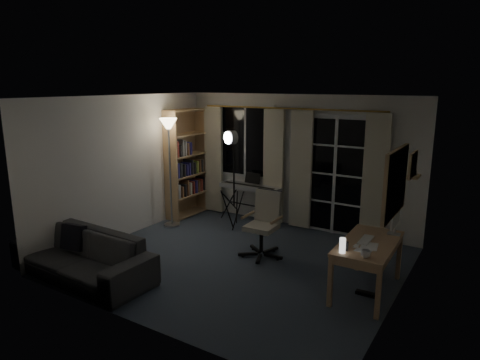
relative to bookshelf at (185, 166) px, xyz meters
name	(u,v)px	position (x,y,z in m)	size (l,w,h in m)	color
floor	(237,262)	(2.13, -1.42, -1.01)	(4.50, 4.00, 0.02)	#394353
window	(246,141)	(1.08, 0.55, 0.50)	(1.20, 0.08, 1.40)	white
french_door	(335,176)	(2.88, 0.55, 0.03)	(1.32, 0.09, 2.11)	white
curtains	(286,168)	(1.99, 0.46, 0.10)	(3.60, 0.07, 2.13)	gold
bookshelf	(185,166)	(0.00, 0.00, 0.00)	(0.34, 0.98, 2.10)	tan
torchiere_lamp	(169,140)	(0.21, -0.67, 0.60)	(0.32, 0.32, 1.98)	#B2B2B7
keyboard_piano	(250,188)	(1.33, 0.28, -0.33)	(1.22, 0.62, 0.88)	black
studio_light	(232,149)	(1.23, -0.19, 0.46)	(0.41, 0.42, 1.82)	black
office_chair	(265,218)	(2.32, -0.94, -0.41)	(0.66, 0.69, 0.99)	black
desk	(368,248)	(4.01, -1.35, -0.41)	(0.65, 1.26, 0.67)	#A77C56
monitor	(395,216)	(4.20, -0.90, -0.08)	(0.16, 0.48, 0.42)	silver
desk_clutter	(358,258)	(3.95, -1.56, -0.47)	(0.38, 0.76, 0.85)	white
mug	(366,253)	(4.11, -1.85, -0.27)	(0.11, 0.09, 0.11)	silver
wall_mirror	(395,183)	(4.35, -1.77, 0.55)	(0.04, 0.94, 0.74)	tan
framed_print	(413,165)	(4.36, -0.87, 0.60)	(0.03, 0.42, 0.32)	tan
wall_shelf	(413,172)	(4.29, -0.37, 0.41)	(0.16, 0.30, 0.18)	tan
sofa	(81,249)	(0.62, -2.97, -0.58)	(2.12, 0.66, 0.82)	#303033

